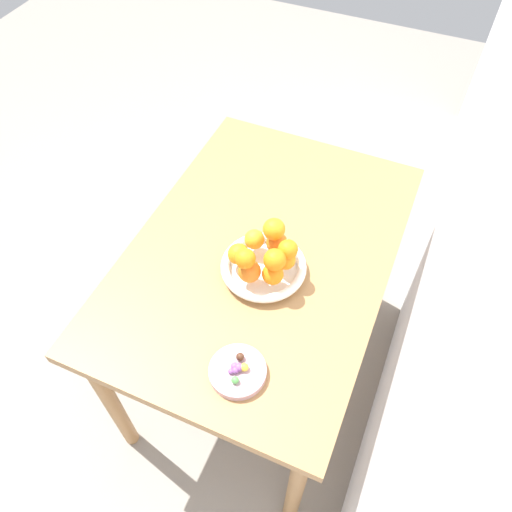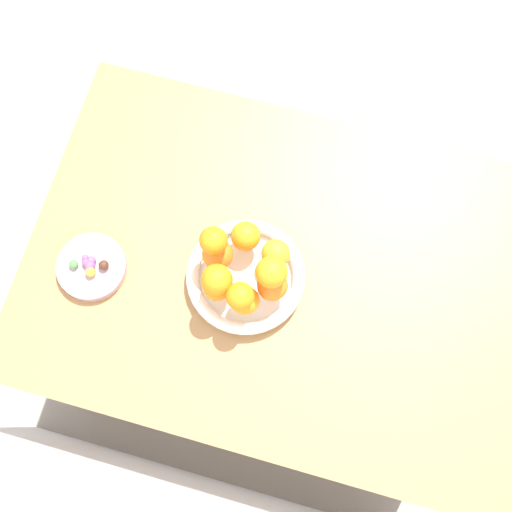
# 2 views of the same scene
# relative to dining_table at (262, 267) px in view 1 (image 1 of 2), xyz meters

# --- Properties ---
(ground_plane) EXTENTS (6.00, 6.00, 0.00)m
(ground_plane) POSITION_rel_dining_table_xyz_m (0.00, 0.00, -0.65)
(ground_plane) COLOR gray
(wall_back) EXTENTS (4.00, 0.05, 2.50)m
(wall_back) POSITION_rel_dining_table_xyz_m (0.00, 0.51, 0.60)
(wall_back) COLOR white
(wall_back) RESTS_ON ground_plane
(dining_table) EXTENTS (1.10, 0.76, 0.74)m
(dining_table) POSITION_rel_dining_table_xyz_m (0.00, 0.00, 0.00)
(dining_table) COLOR #9E7042
(dining_table) RESTS_ON ground_plane
(fruit_bowl) EXTENTS (0.25, 0.25, 0.04)m
(fruit_bowl) POSITION_rel_dining_table_xyz_m (0.08, 0.04, 0.11)
(fruit_bowl) COLOR white
(fruit_bowl) RESTS_ON dining_table
(candy_dish) EXTENTS (0.15, 0.15, 0.02)m
(candy_dish) POSITION_rel_dining_table_xyz_m (0.40, 0.10, 0.10)
(candy_dish) COLOR #B28C99
(candy_dish) RESTS_ON dining_table
(orange_0) EXTENTS (0.06, 0.06, 0.06)m
(orange_0) POSITION_rel_dining_table_xyz_m (0.02, 0.05, 0.16)
(orange_0) COLOR orange
(orange_0) RESTS_ON fruit_bowl
(orange_1) EXTENTS (0.06, 0.06, 0.06)m
(orange_1) POSITION_rel_dining_table_xyz_m (0.03, -0.01, 0.16)
(orange_1) COLOR orange
(orange_1) RESTS_ON fruit_bowl
(orange_2) EXTENTS (0.06, 0.06, 0.06)m
(orange_2) POSITION_rel_dining_table_xyz_m (0.10, -0.03, 0.16)
(orange_2) COLOR orange
(orange_2) RESTS_ON fruit_bowl
(orange_3) EXTENTS (0.06, 0.06, 0.06)m
(orange_3) POSITION_rel_dining_table_xyz_m (0.14, 0.02, 0.16)
(orange_3) COLOR orange
(orange_3) RESTS_ON fruit_bowl
(orange_4) EXTENTS (0.06, 0.06, 0.06)m
(orange_4) POSITION_rel_dining_table_xyz_m (0.12, 0.08, 0.16)
(orange_4) COLOR orange
(orange_4) RESTS_ON fruit_bowl
(orange_5) EXTENTS (0.06, 0.06, 0.06)m
(orange_5) POSITION_rel_dining_table_xyz_m (0.06, 0.10, 0.16)
(orange_5) COLOR orange
(orange_5) RESTS_ON fruit_bowl
(orange_6) EXTENTS (0.06, 0.06, 0.06)m
(orange_6) POSITION_rel_dining_table_xyz_m (0.07, 0.10, 0.21)
(orange_6) COLOR orange
(orange_6) RESTS_ON orange_5
(orange_7) EXTENTS (0.06, 0.06, 0.06)m
(orange_7) POSITION_rel_dining_table_xyz_m (0.12, 0.08, 0.22)
(orange_7) COLOR orange
(orange_7) RESTS_ON orange_4
(orange_8) EXTENTS (0.06, 0.06, 0.06)m
(orange_8) POSITION_rel_dining_table_xyz_m (0.02, 0.04, 0.22)
(orange_8) COLOR orange
(orange_8) RESTS_ON orange_0
(orange_9) EXTENTS (0.06, 0.06, 0.06)m
(orange_9) POSITION_rel_dining_table_xyz_m (0.15, 0.01, 0.22)
(orange_9) COLOR orange
(orange_9) RESTS_ON orange_3
(candy_ball_0) EXTENTS (0.01, 0.01, 0.01)m
(candy_ball_0) POSITION_rel_dining_table_xyz_m (0.41, 0.09, 0.12)
(candy_ball_0) COLOR #8C4C99
(candy_ball_0) RESTS_ON candy_dish
(candy_ball_1) EXTENTS (0.02, 0.02, 0.02)m
(candy_ball_1) POSITION_rel_dining_table_xyz_m (0.39, 0.09, 0.12)
(candy_ball_1) COLOR #8C4C99
(candy_ball_1) RESTS_ON candy_dish
(candy_ball_2) EXTENTS (0.02, 0.02, 0.02)m
(candy_ball_2) POSITION_rel_dining_table_xyz_m (0.43, 0.11, 0.12)
(candy_ball_2) COLOR #4C9947
(candy_ball_2) RESTS_ON candy_dish
(candy_ball_3) EXTENTS (0.02, 0.02, 0.02)m
(candy_ball_3) POSITION_rel_dining_table_xyz_m (0.40, 0.10, 0.12)
(candy_ball_3) COLOR #8C4C99
(candy_ball_3) RESTS_ON candy_dish
(candy_ball_4) EXTENTS (0.02, 0.02, 0.02)m
(candy_ball_4) POSITION_rel_dining_table_xyz_m (0.39, 0.12, 0.12)
(candy_ball_4) COLOR gold
(candy_ball_4) RESTS_ON candy_dish
(candy_ball_5) EXTENTS (0.02, 0.02, 0.02)m
(candy_ball_5) POSITION_rel_dining_table_xyz_m (0.39, 0.10, 0.12)
(candy_ball_5) COLOR #8C4C99
(candy_ball_5) RESTS_ON candy_dish
(candy_ball_6) EXTENTS (0.02, 0.02, 0.02)m
(candy_ball_6) POSITION_rel_dining_table_xyz_m (0.37, 0.09, 0.12)
(candy_ball_6) COLOR #472819
(candy_ball_6) RESTS_ON candy_dish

